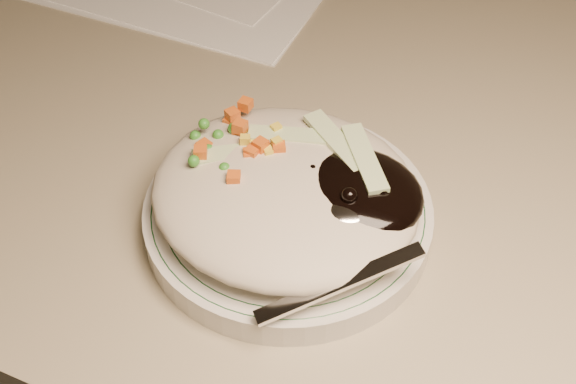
% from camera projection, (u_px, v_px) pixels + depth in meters
% --- Properties ---
extents(desk, '(1.40, 0.70, 0.74)m').
position_uv_depth(desk, '(446.00, 277.00, 0.81)').
color(desk, gray).
rests_on(desk, ground).
extents(plate, '(0.21, 0.21, 0.02)m').
position_uv_depth(plate, '(288.00, 216.00, 0.59)').
color(plate, silver).
rests_on(plate, desk).
extents(plate_rim, '(0.20, 0.20, 0.00)m').
position_uv_depth(plate_rim, '(288.00, 207.00, 0.58)').
color(plate_rim, '#144723').
rests_on(plate_rim, plate).
extents(meal, '(0.21, 0.19, 0.05)m').
position_uv_depth(meal, '(293.00, 189.00, 0.56)').
color(meal, '#B8AC95').
rests_on(meal, plate).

